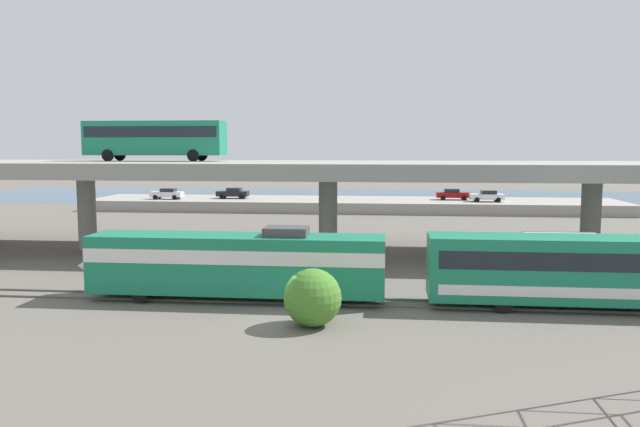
{
  "coord_description": "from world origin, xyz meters",
  "views": [
    {
      "loc": [
        4.63,
        -29.61,
        8.58
      ],
      "look_at": [
        -0.65,
        19.99,
        3.22
      ],
      "focal_mm": 34.89,
      "sensor_mm": 36.0,
      "label": 1
    }
  ],
  "objects": [
    {
      "name": "ground_plane",
      "position": [
        0.0,
        0.0,
        0.0
      ],
      "size": [
        260.0,
        260.0,
        0.0
      ],
      "primitive_type": "plane",
      "color": "#605B54"
    },
    {
      "name": "rail_strip_near",
      "position": [
        0.0,
        3.24,
        0.06
      ],
      "size": [
        110.0,
        0.12,
        0.12
      ],
      "primitive_type": "cube",
      "color": "#59544C",
      "rests_on": "ground_plane"
    },
    {
      "name": "rail_strip_far",
      "position": [
        0.0,
        4.76,
        0.06
      ],
      "size": [
        110.0,
        0.12,
        0.12
      ],
      "primitive_type": "cube",
      "color": "#59544C",
      "rests_on": "ground_plane"
    },
    {
      "name": "train_locomotive",
      "position": [
        -4.46,
        4.0,
        2.19
      ],
      "size": [
        17.65,
        3.04,
        4.18
      ],
      "rotation": [
        0.0,
        0.0,
        3.14
      ],
      "color": "#197A56",
      "rests_on": "ground_plane"
    },
    {
      "name": "train_coach_lead",
      "position": [
        17.84,
        4.0,
        2.17
      ],
      "size": [
        21.76,
        3.04,
        3.86
      ],
      "rotation": [
        0.0,
        0.0,
        3.14
      ],
      "color": "#197A56",
      "rests_on": "ground_plane"
    },
    {
      "name": "highway_overpass",
      "position": [
        -0.0,
        20.0,
        6.59
      ],
      "size": [
        96.0,
        12.8,
        7.37
      ],
      "color": "gray",
      "rests_on": "ground_plane"
    },
    {
      "name": "transit_bus_on_overpass",
      "position": [
        -15.15,
        22.22,
        9.43
      ],
      "size": [
        12.0,
        2.68,
        3.4
      ],
      "rotation": [
        0.0,
        0.0,
        3.14
      ],
      "color": "#197A56",
      "rests_on": "highway_overpass"
    },
    {
      "name": "service_truck_east",
      "position": [
        16.77,
        11.08,
        1.64
      ],
      "size": [
        6.8,
        2.46,
        3.04
      ],
      "color": "#B7B7BC",
      "rests_on": "ground_plane"
    },
    {
      "name": "pier_parking_lot",
      "position": [
        0.0,
        55.0,
        0.72
      ],
      "size": [
        71.58,
        12.11,
        1.44
      ],
      "primitive_type": "cube",
      "color": "gray",
      "rests_on": "ground_plane"
    },
    {
      "name": "parked_car_0",
      "position": [
        -16.52,
        54.72,
        2.22
      ],
      "size": [
        4.36,
        1.93,
        1.5
      ],
      "rotation": [
        0.0,
        0.0,
        3.14
      ],
      "color": "black",
      "rests_on": "pier_parking_lot"
    },
    {
      "name": "parked_car_1",
      "position": [
        13.65,
        55.63,
        2.22
      ],
      "size": [
        4.48,
        1.84,
        1.5
      ],
      "color": "maroon",
      "rests_on": "pier_parking_lot"
    },
    {
      "name": "parked_car_2",
      "position": [
        -25.22,
        52.63,
        2.22
      ],
      "size": [
        4.36,
        1.82,
        1.5
      ],
      "rotation": [
        0.0,
        0.0,
        3.14
      ],
      "color": "silver",
      "rests_on": "pier_parking_lot"
    },
    {
      "name": "parked_car_3",
      "position": [
        17.77,
        53.1,
        2.22
      ],
      "size": [
        4.34,
        2.0,
        1.5
      ],
      "rotation": [
        0.0,
        0.0,
        3.14
      ],
      "color": "silver",
      "rests_on": "pier_parking_lot"
    },
    {
      "name": "harbor_water",
      "position": [
        0.0,
        78.0,
        0.0
      ],
      "size": [
        140.0,
        36.0,
        0.01
      ],
      "primitive_type": "cube",
      "color": "#2D5170",
      "rests_on": "ground_plane"
    },
    {
      "name": "shrub_right",
      "position": [
        1.2,
        -0.71,
        1.4
      ],
      "size": [
        2.8,
        2.8,
        2.8
      ],
      "primitive_type": "sphere",
      "color": "#427A28",
      "rests_on": "ground_plane"
    }
  ]
}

